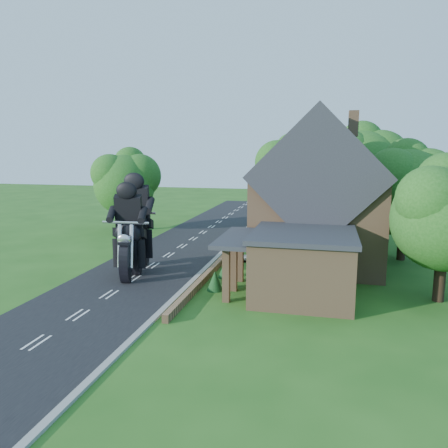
% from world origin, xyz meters
% --- Properties ---
extents(ground, '(120.00, 120.00, 0.00)m').
position_xyz_m(ground, '(0.00, 0.00, 0.00)').
color(ground, '#235517').
rests_on(ground, ground).
extents(road, '(7.00, 80.00, 0.02)m').
position_xyz_m(road, '(0.00, 0.00, 0.01)').
color(road, black).
rests_on(road, ground).
extents(kerb, '(0.30, 80.00, 0.12)m').
position_xyz_m(kerb, '(3.65, 0.00, 0.06)').
color(kerb, gray).
rests_on(kerb, ground).
extents(garden_wall, '(0.30, 22.00, 0.40)m').
position_xyz_m(garden_wall, '(4.30, 5.00, 0.20)').
color(garden_wall, '#926C4A').
rests_on(garden_wall, ground).
extents(house, '(9.54, 8.64, 10.24)m').
position_xyz_m(house, '(10.49, 6.00, 4.34)').
color(house, '#926C4A').
rests_on(house, ground).
extents(annex, '(7.05, 5.94, 3.44)m').
position_xyz_m(annex, '(9.87, -0.80, 1.77)').
color(annex, '#926C4A').
rests_on(annex, ground).
extents(tree_house_right, '(6.51, 6.00, 8.40)m').
position_xyz_m(tree_house_right, '(16.65, 8.62, 5.19)').
color(tree_house_right, black).
rests_on(tree_house_right, ground).
extents(tree_behind_house, '(7.81, 7.20, 10.08)m').
position_xyz_m(tree_behind_house, '(14.18, 16.14, 6.23)').
color(tree_behind_house, black).
rests_on(tree_behind_house, ground).
extents(tree_behind_left, '(6.94, 6.40, 9.16)m').
position_xyz_m(tree_behind_left, '(8.16, 17.13, 5.73)').
color(tree_behind_left, black).
rests_on(tree_behind_left, ground).
extents(tree_far_road, '(6.08, 5.60, 7.84)m').
position_xyz_m(tree_far_road, '(-6.86, 14.11, 4.84)').
color(tree_far_road, black).
rests_on(tree_far_road, ground).
extents(shrub_a, '(0.90, 0.90, 1.10)m').
position_xyz_m(shrub_a, '(5.30, -1.00, 0.55)').
color(shrub_a, '#113515').
rests_on(shrub_a, ground).
extents(shrub_b, '(0.90, 0.90, 1.10)m').
position_xyz_m(shrub_b, '(5.30, 1.50, 0.55)').
color(shrub_b, '#113515').
rests_on(shrub_b, ground).
extents(shrub_c, '(0.90, 0.90, 1.10)m').
position_xyz_m(shrub_c, '(5.30, 4.00, 0.55)').
color(shrub_c, '#113515').
rests_on(shrub_c, ground).
extents(shrub_d, '(0.90, 0.90, 1.10)m').
position_xyz_m(shrub_d, '(5.30, 9.00, 0.55)').
color(shrub_d, '#113515').
rests_on(shrub_d, ground).
extents(shrub_e, '(0.90, 0.90, 1.10)m').
position_xyz_m(shrub_e, '(5.30, 11.50, 0.55)').
color(shrub_e, '#113515').
rests_on(shrub_e, ground).
extents(shrub_f, '(0.90, 0.90, 1.10)m').
position_xyz_m(shrub_f, '(5.30, 14.00, 0.55)').
color(shrub_f, '#113515').
rests_on(shrub_f, ground).
extents(motorcycle_lead, '(0.61, 1.89, 1.73)m').
position_xyz_m(motorcycle_lead, '(-0.05, -0.20, 0.87)').
color(motorcycle_lead, black).
rests_on(motorcycle_lead, ground).
extents(motorcycle_follow, '(0.59, 2.01, 1.86)m').
position_xyz_m(motorcycle_follow, '(-0.59, 2.01, 0.93)').
color(motorcycle_follow, black).
rests_on(motorcycle_follow, ground).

